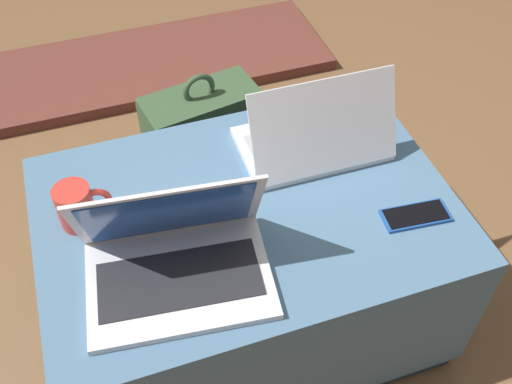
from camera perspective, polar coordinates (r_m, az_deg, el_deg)
The scene contains 8 objects.
ground_plane at distance 1.71m, azimuth -0.73°, elevation -11.52°, with size 14.00×14.00×0.00m, color brown.
ottoman at distance 1.52m, azimuth -0.81°, elevation -7.07°, with size 0.93×0.65×0.45m.
laptop_near at distance 1.20m, azimuth -7.64°, elevation -6.11°, with size 0.39×0.30×0.25m.
laptop_far at distance 1.44m, azimuth 5.66°, elevation 5.16°, with size 0.35×0.23×0.22m.
cell_phone at distance 1.37m, azimuth 14.96°, elevation -2.17°, with size 0.16×0.08×0.01m.
backpack at distance 1.83m, azimuth -5.05°, elevation 3.82°, with size 0.35×0.24×0.50m.
coffee_mug at distance 1.34m, azimuth -16.64°, elevation -1.27°, with size 0.12×0.08×0.10m.
fireplace_hearth at distance 2.54m, azimuth -9.67°, elevation 12.01°, with size 1.40×0.50×0.04m.
Camera 1 is at (-0.27, -0.85, 1.46)m, focal length 42.00 mm.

